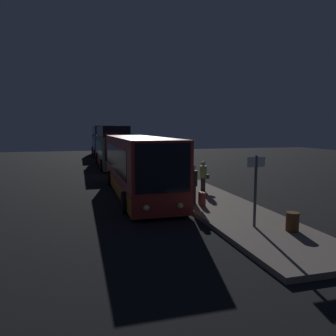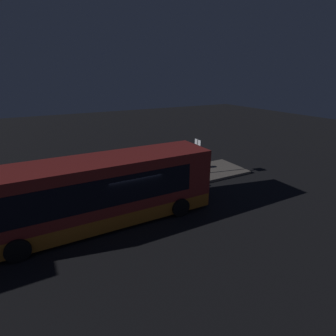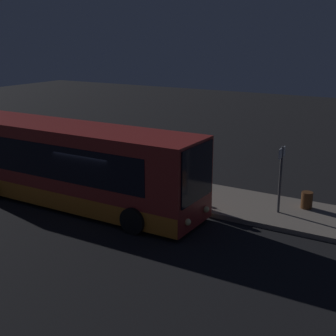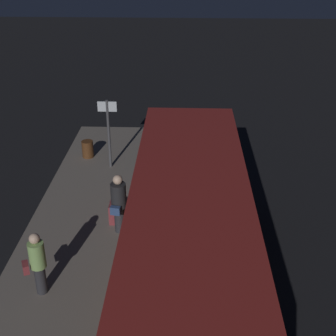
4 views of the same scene
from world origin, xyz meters
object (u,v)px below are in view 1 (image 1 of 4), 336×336
(bus_second, at_px, (112,148))
(passenger_boarding, at_px, (203,175))
(bus_lead, at_px, (138,166))
(suitcase, at_px, (202,199))
(trash_bin, at_px, (292,222))
(sign_post, at_px, (256,183))
(passenger_waiting, at_px, (193,183))
(bus_third, at_px, (103,142))

(bus_second, bearing_deg, passenger_boarding, 12.77)
(bus_lead, xyz_separation_m, suitcase, (4.08, 2.24, -1.12))
(passenger_boarding, bearing_deg, trash_bin, -21.03)
(suitcase, relative_size, trash_bin, 1.30)
(passenger_boarding, relative_size, suitcase, 2.00)
(bus_lead, xyz_separation_m, bus_second, (-14.63, 0.00, 0.14))
(trash_bin, bearing_deg, passenger_boarding, -177.56)
(bus_lead, height_order, suitcase, bus_lead)
(bus_lead, xyz_separation_m, sign_post, (7.69, 2.86, 0.15))
(suitcase, bearing_deg, passenger_waiting, -151.30)
(passenger_boarding, distance_m, trash_bin, 7.58)
(passenger_boarding, xyz_separation_m, suitcase, (3.13, -1.29, -0.60))
(passenger_boarding, bearing_deg, bus_third, 163.53)
(passenger_boarding, relative_size, passenger_waiting, 0.93)
(passenger_waiting, relative_size, suitcase, 2.16)
(bus_second, distance_m, passenger_boarding, 15.98)
(bus_lead, height_order, bus_third, bus_third)
(sign_post, bearing_deg, suitcase, -170.32)
(bus_third, bearing_deg, trash_bin, 6.06)
(passenger_waiting, distance_m, sign_post, 4.25)
(passenger_boarding, height_order, trash_bin, passenger_boarding)
(bus_lead, relative_size, sign_post, 4.43)
(bus_second, distance_m, bus_third, 13.14)
(bus_second, xyz_separation_m, sign_post, (22.32, 2.86, 0.00))
(bus_lead, bearing_deg, passenger_waiting, 28.82)
(bus_second, relative_size, passenger_boarding, 6.84)
(bus_lead, xyz_separation_m, bus_third, (-27.77, -0.00, 0.20))
(passenger_waiting, height_order, sign_post, sign_post)
(bus_lead, height_order, sign_post, bus_lead)
(bus_second, bearing_deg, passenger_waiting, 6.17)
(bus_third, height_order, trash_bin, bus_third)
(bus_lead, distance_m, passenger_waiting, 4.11)
(bus_second, relative_size, sign_post, 4.49)
(bus_third, bearing_deg, sign_post, 4.61)
(passenger_waiting, bearing_deg, bus_second, 106.43)
(passenger_boarding, xyz_separation_m, sign_post, (6.75, -0.67, 0.67))
(bus_second, height_order, suitcase, bus_second)
(bus_third, xyz_separation_m, trash_bin, (36.26, 3.85, -1.30))
(passenger_waiting, distance_m, suitcase, 0.88)
(bus_second, height_order, passenger_waiting, bus_second)
(bus_lead, bearing_deg, bus_third, -180.00)
(bus_lead, height_order, passenger_waiting, bus_lead)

